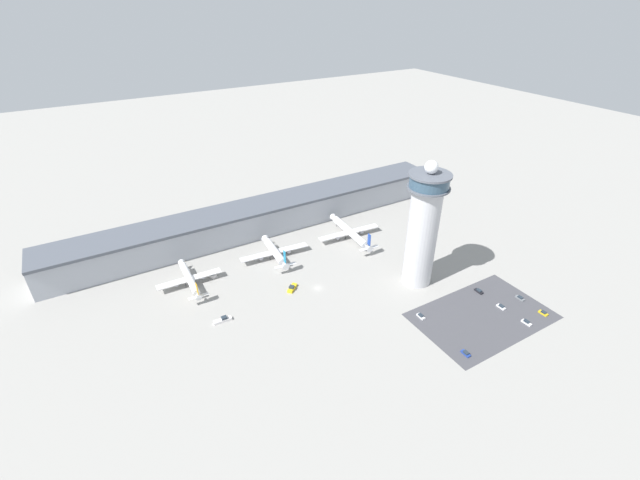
{
  "coord_description": "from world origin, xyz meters",
  "views": [
    {
      "loc": [
        -87.26,
        -152.21,
        132.62
      ],
      "look_at": [
        16.37,
        25.7,
        10.46
      ],
      "focal_mm": 24.0,
      "sensor_mm": 36.0,
      "label": 1
    }
  ],
  "objects_px": {
    "car_grey_coupe": "(466,353)",
    "car_blue_compact": "(479,291)",
    "airplane_gate_charlie": "(350,232)",
    "service_truck_fuel": "(211,275)",
    "car_red_hatchback": "(527,322)",
    "service_truck_baggage": "(223,320)",
    "car_green_van": "(543,313)",
    "airplane_gate_bravo": "(275,252)",
    "car_white_wagon": "(421,316)",
    "car_maroon_suv": "(501,307)",
    "service_truck_catering": "(292,288)",
    "car_navy_sedan": "(520,298)",
    "airplane_gate_alpha": "(190,279)",
    "control_tower": "(423,227)"
  },
  "relations": [
    {
      "from": "control_tower",
      "to": "car_white_wagon",
      "type": "height_order",
      "value": "control_tower"
    },
    {
      "from": "car_navy_sedan",
      "to": "car_blue_compact",
      "type": "relative_size",
      "value": 0.96
    },
    {
      "from": "car_grey_coupe",
      "to": "car_blue_compact",
      "type": "xyz_separation_m",
      "value": [
        37.9,
        27.16,
        -0.01
      ]
    },
    {
      "from": "airplane_gate_bravo",
      "to": "car_grey_coupe",
      "type": "relative_size",
      "value": 9.25
    },
    {
      "from": "service_truck_baggage",
      "to": "car_white_wagon",
      "type": "distance_m",
      "value": 91.65
    },
    {
      "from": "airplane_gate_bravo",
      "to": "car_maroon_suv",
      "type": "xyz_separation_m",
      "value": [
        75.11,
        -94.33,
        -3.61
      ]
    },
    {
      "from": "car_blue_compact",
      "to": "service_truck_catering",
      "type": "bearing_deg",
      "value": 148.42
    },
    {
      "from": "car_maroon_suv",
      "to": "car_red_hatchback",
      "type": "relative_size",
      "value": 0.92
    },
    {
      "from": "service_truck_catering",
      "to": "car_grey_coupe",
      "type": "height_order",
      "value": "service_truck_catering"
    },
    {
      "from": "airplane_gate_charlie",
      "to": "service_truck_fuel",
      "type": "xyz_separation_m",
      "value": [
        -85.63,
        3.82,
        -3.51
      ]
    },
    {
      "from": "airplane_gate_alpha",
      "to": "car_white_wagon",
      "type": "xyz_separation_m",
      "value": [
        85.75,
        -78.61,
        -3.54
      ]
    },
    {
      "from": "airplane_gate_charlie",
      "to": "car_red_hatchback",
      "type": "height_order",
      "value": "airplane_gate_charlie"
    },
    {
      "from": "airplane_gate_bravo",
      "to": "service_truck_baggage",
      "type": "relative_size",
      "value": 4.7
    },
    {
      "from": "service_truck_fuel",
      "to": "car_red_hatchback",
      "type": "distance_m",
      "value": 156.68
    },
    {
      "from": "airplane_gate_alpha",
      "to": "car_white_wagon",
      "type": "relative_size",
      "value": 8.06
    },
    {
      "from": "car_navy_sedan",
      "to": "car_green_van",
      "type": "height_order",
      "value": "car_green_van"
    },
    {
      "from": "service_truck_fuel",
      "to": "car_blue_compact",
      "type": "relative_size",
      "value": 1.36
    },
    {
      "from": "car_grey_coupe",
      "to": "airplane_gate_bravo",
      "type": "bearing_deg",
      "value": 109.3
    },
    {
      "from": "car_blue_compact",
      "to": "airplane_gate_charlie",
      "type": "bearing_deg",
      "value": 109.03
    },
    {
      "from": "service_truck_baggage",
      "to": "car_green_van",
      "type": "distance_m",
      "value": 149.86
    },
    {
      "from": "service_truck_catering",
      "to": "service_truck_fuel",
      "type": "xyz_separation_m",
      "value": [
        -31.92,
        31.77,
        0.15
      ]
    },
    {
      "from": "service_truck_catering",
      "to": "car_green_van",
      "type": "bearing_deg",
      "value": -39.32
    },
    {
      "from": "car_maroon_suv",
      "to": "airplane_gate_charlie",
      "type": "bearing_deg",
      "value": 106.04
    },
    {
      "from": "car_red_hatchback",
      "to": "service_truck_fuel",
      "type": "bearing_deg",
      "value": 136.07
    },
    {
      "from": "service_truck_catering",
      "to": "car_grey_coupe",
      "type": "relative_size",
      "value": 1.69
    },
    {
      "from": "car_grey_coupe",
      "to": "car_white_wagon",
      "type": "bearing_deg",
      "value": 90.97
    },
    {
      "from": "service_truck_catering",
      "to": "airplane_gate_bravo",
      "type": "bearing_deg",
      "value": 80.99
    },
    {
      "from": "airplane_gate_charlie",
      "to": "car_grey_coupe",
      "type": "relative_size",
      "value": 10.5
    },
    {
      "from": "car_grey_coupe",
      "to": "car_blue_compact",
      "type": "distance_m",
      "value": 46.62
    },
    {
      "from": "service_truck_fuel",
      "to": "car_maroon_suv",
      "type": "distance_m",
      "value": 146.99
    },
    {
      "from": "car_blue_compact",
      "to": "airplane_gate_bravo",
      "type": "bearing_deg",
      "value": 133.26
    },
    {
      "from": "car_red_hatchback",
      "to": "airplane_gate_alpha",
      "type": "bearing_deg",
      "value": 139.56
    },
    {
      "from": "airplane_gate_bravo",
      "to": "car_maroon_suv",
      "type": "relative_size",
      "value": 9.12
    },
    {
      "from": "airplane_gate_alpha",
      "to": "service_truck_catering",
      "type": "relative_size",
      "value": 4.9
    },
    {
      "from": "service_truck_catering",
      "to": "service_truck_baggage",
      "type": "height_order",
      "value": "service_truck_baggage"
    },
    {
      "from": "service_truck_fuel",
      "to": "car_green_van",
      "type": "bearing_deg",
      "value": -40.82
    },
    {
      "from": "airplane_gate_bravo",
      "to": "car_navy_sedan",
      "type": "distance_m",
      "value": 129.61
    },
    {
      "from": "car_maroon_suv",
      "to": "car_blue_compact",
      "type": "bearing_deg",
      "value": 88.41
    },
    {
      "from": "airplane_gate_bravo",
      "to": "airplane_gate_charlie",
      "type": "bearing_deg",
      "value": -3.37
    },
    {
      "from": "airplane_gate_alpha",
      "to": "airplane_gate_bravo",
      "type": "xyz_separation_m",
      "value": [
        48.6,
        1.53,
        0.04
      ]
    },
    {
      "from": "airplane_gate_charlie",
      "to": "car_grey_coupe",
      "type": "height_order",
      "value": "airplane_gate_charlie"
    },
    {
      "from": "car_green_van",
      "to": "car_white_wagon",
      "type": "relative_size",
      "value": 0.97
    },
    {
      "from": "car_navy_sedan",
      "to": "car_white_wagon",
      "type": "distance_m",
      "value": 53.49
    },
    {
      "from": "car_white_wagon",
      "to": "car_maroon_suv",
      "type": "bearing_deg",
      "value": -20.49
    },
    {
      "from": "service_truck_fuel",
      "to": "car_red_hatchback",
      "type": "relative_size",
      "value": 1.37
    },
    {
      "from": "airplane_gate_bravo",
      "to": "service_truck_baggage",
      "type": "xyz_separation_m",
      "value": [
        -43.47,
        -36.55,
        -3.33
      ]
    },
    {
      "from": "car_navy_sedan",
      "to": "car_red_hatchback",
      "type": "distance_m",
      "value": 18.36
    },
    {
      "from": "car_blue_compact",
      "to": "service_truck_baggage",
      "type": "bearing_deg",
      "value": 159.84
    },
    {
      "from": "control_tower",
      "to": "car_navy_sedan",
      "type": "relative_size",
      "value": 14.5
    },
    {
      "from": "airplane_gate_alpha",
      "to": "car_white_wagon",
      "type": "distance_m",
      "value": 116.38
    }
  ]
}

